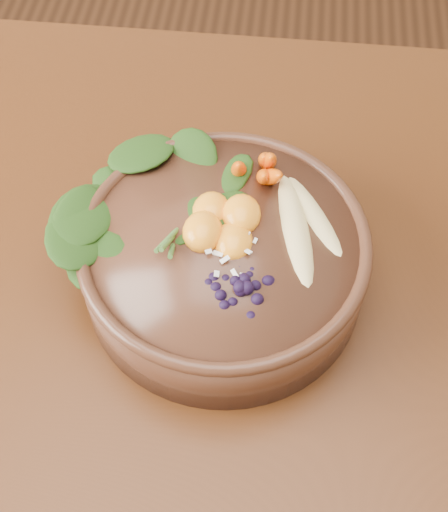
{
  "coord_description": "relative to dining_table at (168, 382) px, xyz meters",
  "views": [
    {
      "loc": [
        0.09,
        -0.31,
        1.34
      ],
      "look_at": [
        0.05,
        0.07,
        0.8
      ],
      "focal_mm": 50.0,
      "sensor_mm": 36.0,
      "label": 1
    }
  ],
  "objects": [
    {
      "name": "stoneware_bowl",
      "position": [
        0.05,
        0.07,
        0.13
      ],
      "size": [
        0.34,
        0.34,
        0.07
      ],
      "primitive_type": "cylinder",
      "rotation": [
        0.0,
        0.0,
        0.32
      ],
      "color": "#492A1C",
      "rests_on": "dining_table"
    },
    {
      "name": "banana_halves",
      "position": [
        0.12,
        0.1,
        0.18
      ],
      "size": [
        0.09,
        0.15,
        0.03
      ],
      "rotation": [
        0.0,
        0.0,
        0.32
      ],
      "color": "#E0CC84",
      "rests_on": "stoneware_bowl"
    },
    {
      "name": "carrot_cluster",
      "position": [
        0.07,
        0.15,
        0.2
      ],
      "size": [
        0.07,
        0.07,
        0.07
      ],
      "primitive_type": null,
      "rotation": [
        0.0,
        0.0,
        0.32
      ],
      "color": "#F45E03",
      "rests_on": "stoneware_bowl"
    },
    {
      "name": "mandarin_cluster",
      "position": [
        0.05,
        0.09,
        0.18
      ],
      "size": [
        0.1,
        0.11,
        0.03
      ],
      "primitive_type": null,
      "rotation": [
        0.0,
        0.0,
        0.32
      ],
      "color": "orange",
      "rests_on": "stoneware_bowl"
    },
    {
      "name": "dining_table",
      "position": [
        0.0,
        0.0,
        0.0
      ],
      "size": [
        1.6,
        0.9,
        0.75
      ],
      "color": "#331C0C",
      "rests_on": "ground"
    },
    {
      "name": "coconut_flakes",
      "position": [
        0.06,
        0.05,
        0.17
      ],
      "size": [
        0.1,
        0.09,
        0.01
      ],
      "primitive_type": null,
      "rotation": [
        0.0,
        0.0,
        0.32
      ],
      "color": "white",
      "rests_on": "stoneware_bowl"
    },
    {
      "name": "kale_heap",
      "position": [
        -0.01,
        0.11,
        0.19
      ],
      "size": [
        0.22,
        0.2,
        0.04
      ],
      "primitive_type": null,
      "rotation": [
        0.0,
        0.0,
        0.32
      ],
      "color": "#204112",
      "rests_on": "stoneware_bowl"
    },
    {
      "name": "blueberry_pile",
      "position": [
        0.07,
        0.02,
        0.18
      ],
      "size": [
        0.15,
        0.13,
        0.04
      ],
      "primitive_type": null,
      "rotation": [
        0.0,
        0.0,
        0.32
      ],
      "color": "black",
      "rests_on": "stoneware_bowl"
    }
  ]
}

